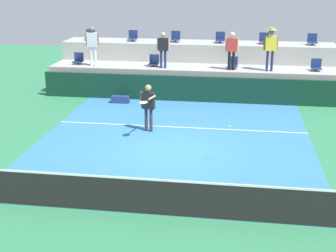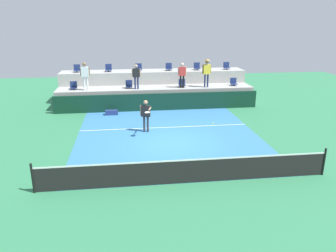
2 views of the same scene
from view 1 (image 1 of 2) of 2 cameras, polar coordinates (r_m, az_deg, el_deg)
ground_plane at (r=14.71m, az=0.32°, el=-3.14°), size 40.00×40.00×0.00m
court_inner_paint at (r=15.63m, az=0.84°, el=-1.79°), size 9.00×10.00×0.01m
court_service_line at (r=16.94m, az=1.46°, el=-0.15°), size 9.00×0.06×0.00m
tennis_net at (r=10.90m, az=-2.65°, el=-8.38°), size 10.48×0.08×1.07m
sponsor_backboard at (r=20.22m, az=2.72°, el=4.54°), size 13.00×0.16×1.10m
seating_tier_lower at (r=21.47m, az=3.07°, el=5.56°), size 13.00×1.80×1.25m
seating_tier_upper at (r=23.13m, az=3.52°, el=7.58°), size 13.00×1.80×2.10m
stadium_chair_lower_far_left at (r=22.36m, az=-10.86°, el=7.98°), size 0.44×0.40×0.52m
stadium_chair_lower_left at (r=21.46m, az=-1.71°, el=7.87°), size 0.44×0.40×0.52m
stadium_chair_lower_right at (r=21.14m, az=7.88°, el=7.54°), size 0.44×0.40×0.52m
stadium_chair_lower_far_right at (r=21.42m, az=17.60°, el=7.00°), size 0.44×0.40×0.52m
stadium_chair_upper_far_left at (r=23.90m, az=-9.45°, el=10.79°), size 0.44×0.40×0.52m
stadium_chair_upper_left at (r=23.34m, az=-4.31°, el=10.80°), size 0.44×0.40×0.52m
stadium_chair_upper_mid_left at (r=22.97m, az=0.92°, el=10.73°), size 0.44×0.40×0.52m
stadium_chair_upper_mid_right at (r=22.80m, az=6.37°, el=10.56°), size 0.44×0.40×0.52m
stadium_chair_upper_right at (r=22.82m, az=11.60°, el=10.31°), size 0.44×0.40×0.52m
stadium_chair_upper_far_right at (r=23.04m, az=17.15°, el=9.95°), size 0.44×0.40×0.52m
tennis_player at (r=16.22m, az=-2.43°, el=2.77°), size 0.58×1.27×1.68m
spectator_in_grey at (r=21.60m, az=-9.18°, el=10.06°), size 0.62×0.25×1.78m
spectator_leaning_on_rail at (r=20.89m, az=-0.59°, el=9.61°), size 0.56×0.22×1.59m
spectator_in_white at (r=20.63m, az=7.77°, el=9.46°), size 0.58×0.23×1.65m
spectator_with_hat at (r=20.66m, az=12.40°, el=9.68°), size 0.62×0.48×1.85m
tennis_ball at (r=13.52m, az=7.53°, el=-0.10°), size 0.07×0.07×0.07m
equipment_bag at (r=20.15m, az=-5.83°, el=3.24°), size 0.76×0.28×0.30m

